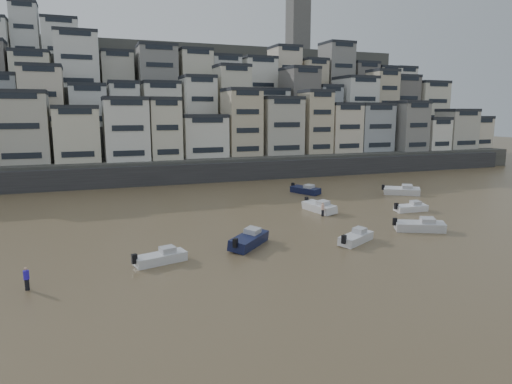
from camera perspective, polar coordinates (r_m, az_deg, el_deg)
name	(u,v)px	position (r m, az deg, el deg)	size (l,w,h in m)	color
ground	(354,384)	(23.96, 12.15, -22.44)	(400.00, 400.00, 0.00)	brown
harbor_wall	(207,173)	(85.27, -6.16, 2.43)	(140.00, 3.00, 3.50)	#38383A
hillside	(185,112)	(124.42, -8.87, 9.90)	(141.04, 66.00, 50.00)	#4C4C47
boat_g	(402,190)	(75.04, 17.75, 0.27)	(5.96, 1.95, 1.63)	silver
boat_e	(319,206)	(59.83, 7.89, -1.70)	(5.97, 1.95, 1.63)	silver
boat_j	(160,256)	(40.16, -11.85, -7.81)	(4.90, 1.60, 1.34)	silver
boat_c	(249,238)	(44.10, -0.89, -5.76)	(6.13, 2.00, 1.67)	#141B40
boat_a	(356,236)	(46.34, 12.39, -5.40)	(5.13, 1.68, 1.40)	silver
boat_b	(420,224)	(52.68, 19.82, -3.83)	(5.68, 1.86, 1.55)	silver
boat_d	(411,207)	(62.80, 18.82, -1.73)	(4.85, 1.59, 1.32)	white
boat_i	(305,189)	(73.01, 6.19, 0.41)	(5.72, 1.87, 1.56)	#12183B
person_blue	(27,279)	(37.51, -26.76, -9.64)	(0.44, 0.44, 1.74)	#2E1CD3
person_pink	(323,209)	(57.33, 8.34, -2.16)	(0.44, 0.44, 1.74)	beige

